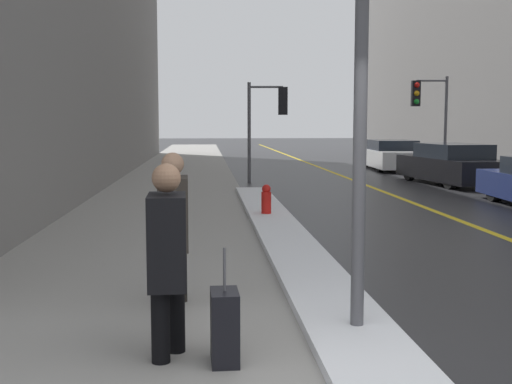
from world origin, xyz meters
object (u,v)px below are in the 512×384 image
object	(u,v)px
rolling_suitcase	(225,328)
traffic_light_far	(427,105)
pedestrian_in_glasses	(167,252)
traffic_light_near	(271,111)
parked_car_white	(391,155)
pedestrian_nearside	(173,221)
parked_car_black	(451,165)
fire_hydrant	(266,202)

from	to	relation	value
rolling_suitcase	traffic_light_far	bearing A→B (deg)	154.37
traffic_light_far	pedestrian_in_glasses	world-z (taller)	traffic_light_far
traffic_light_near	rolling_suitcase	bearing A→B (deg)	-92.52
traffic_light_far	pedestrian_in_glasses	distance (m)	19.09
parked_car_white	rolling_suitcase	bearing A→B (deg)	163.26
parked_car_white	traffic_light_near	bearing A→B (deg)	136.50
pedestrian_in_glasses	pedestrian_nearside	size ratio (longest dim) A/B	0.99
parked_car_black	traffic_light_near	bearing A→B (deg)	72.52
pedestrian_in_glasses	fire_hydrant	world-z (taller)	pedestrian_in_glasses
pedestrian_in_glasses	pedestrian_nearside	xyz separation A→B (m)	(-0.02, 1.53, 0.01)
traffic_light_near	rolling_suitcase	size ratio (longest dim) A/B	3.43
rolling_suitcase	pedestrian_nearside	bearing A→B (deg)	-165.95
pedestrian_nearside	parked_car_white	bearing A→B (deg)	155.86
traffic_light_far	parked_car_black	xyz separation A→B (m)	(-0.07, -2.56, -1.97)
fire_hydrant	parked_car_black	bearing A→B (deg)	46.60
traffic_light_far	parked_car_white	distance (m)	4.44
traffic_light_far	parked_car_black	bearing A→B (deg)	90.98
pedestrian_in_glasses	traffic_light_near	bearing A→B (deg)	169.44
parked_car_black	rolling_suitcase	distance (m)	16.66
pedestrian_in_glasses	pedestrian_nearside	bearing A→B (deg)	179.28
parked_car_black	pedestrian_in_glasses	bearing A→B (deg)	145.42
traffic_light_far	pedestrian_nearside	bearing A→B (deg)	64.75
traffic_light_near	parked_car_white	xyz separation A→B (m)	(5.62, 5.33, -1.74)
parked_car_black	parked_car_white	size ratio (longest dim) A/B	1.00
pedestrian_in_glasses	parked_car_white	world-z (taller)	pedestrian_in_glasses
parked_car_white	rolling_suitcase	distance (m)	22.65
pedestrian_nearside	rolling_suitcase	distance (m)	1.88
pedestrian_in_glasses	parked_car_black	xyz separation A→B (m)	(8.12, 14.61, -0.27)
traffic_light_far	rolling_suitcase	size ratio (longest dim) A/B	3.77
traffic_light_near	parked_car_white	distance (m)	7.94
traffic_light_far	parked_car_black	size ratio (longest dim) A/B	0.74
traffic_light_near	fire_hydrant	world-z (taller)	traffic_light_near
traffic_light_far	rolling_suitcase	xyz separation A→B (m)	(-7.72, -17.35, -2.28)
traffic_light_far	fire_hydrant	size ratio (longest dim) A/B	5.12
traffic_light_near	traffic_light_far	world-z (taller)	traffic_light_far
parked_car_white	parked_car_black	bearing A→B (deg)	-176.87
rolling_suitcase	pedestrian_in_glasses	bearing A→B (deg)	-113.37
parked_car_black	fire_hydrant	bearing A→B (deg)	131.08
traffic_light_near	pedestrian_in_glasses	distance (m)	16.06
pedestrian_in_glasses	parked_car_white	size ratio (longest dim) A/B	0.33
traffic_light_near	pedestrian_in_glasses	xyz separation A→B (m)	(-2.48, -15.80, -1.45)
parked_car_white	fire_hydrant	size ratio (longest dim) A/B	6.95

